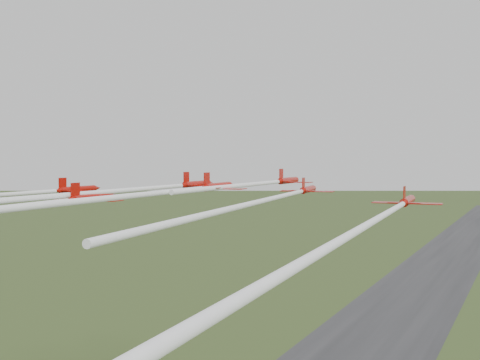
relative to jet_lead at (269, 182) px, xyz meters
The scene contains 8 objects.
runway 196.19m from the jet_lead, 90.67° to the left, with size 38.00×900.00×0.04m, color #2D2D30.
jet_lead is the anchor object (origin of this frame).
jet_row2_left 21.21m from the jet_lead, 115.84° to the right, with size 9.85×55.16×2.67m.
jet_row2_right 23.85m from the jet_lead, 61.13° to the right, with size 14.45×62.59×2.43m.
jet_row3_left 38.63m from the jet_lead, 124.43° to the right, with size 8.02×46.91×2.36m.
jet_row3_mid 26.99m from the jet_lead, 87.47° to the right, with size 9.63×47.10×2.57m.
jet_row3_right 43.79m from the jet_lead, 51.28° to the right, with size 9.90×68.68×2.43m.
jet_row4_left 45.66m from the jet_lead, 96.84° to the right, with size 12.92×50.35×2.44m.
Camera 1 is at (41.18, -70.90, 53.59)m, focal length 40.00 mm.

